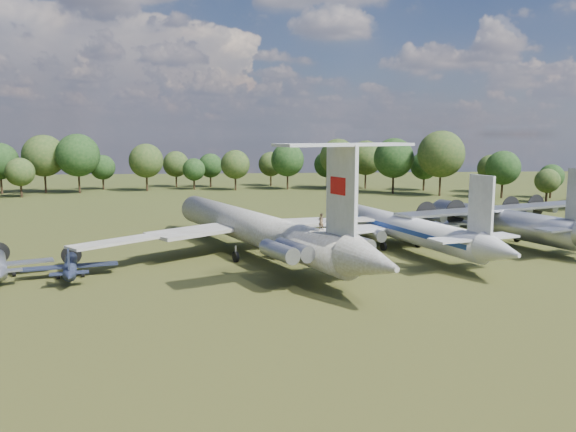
{
  "coord_description": "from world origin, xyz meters",
  "views": [
    {
      "loc": [
        1.9,
        -66.49,
        14.85
      ],
      "look_at": [
        8.09,
        0.78,
        5.0
      ],
      "focal_mm": 35.0,
      "sensor_mm": 36.0,
      "label": 1
    }
  ],
  "objects_px": {
    "person_on_il62": "(321,222)",
    "il62_airliner": "(252,234)",
    "an12_transport": "(500,225)",
    "tu104_jet": "(397,231)",
    "small_prop_west": "(70,269)"
  },
  "relations": [
    {
      "from": "tu104_jet",
      "to": "person_on_il62",
      "type": "distance_m",
      "value": 21.97
    },
    {
      "from": "tu104_jet",
      "to": "small_prop_west",
      "type": "xyz_separation_m",
      "value": [
        -38.42,
        -12.32,
        -1.3
      ]
    },
    {
      "from": "tu104_jet",
      "to": "person_on_il62",
      "type": "height_order",
      "value": "person_on_il62"
    },
    {
      "from": "il62_airliner",
      "to": "tu104_jet",
      "type": "height_order",
      "value": "il62_airliner"
    },
    {
      "from": "tu104_jet",
      "to": "person_on_il62",
      "type": "xyz_separation_m",
      "value": [
        -12.81,
        -17.38,
        4.09
      ]
    },
    {
      "from": "tu104_jet",
      "to": "small_prop_west",
      "type": "relative_size",
      "value": 3.47
    },
    {
      "from": "small_prop_west",
      "to": "person_on_il62",
      "type": "distance_m",
      "value": 26.66
    },
    {
      "from": "il62_airliner",
      "to": "person_on_il62",
      "type": "xyz_separation_m",
      "value": [
        6.37,
        -14.04,
        3.59
      ]
    },
    {
      "from": "il62_airliner",
      "to": "small_prop_west",
      "type": "bearing_deg",
      "value": -179.36
    },
    {
      "from": "il62_airliner",
      "to": "small_prop_west",
      "type": "distance_m",
      "value": 21.32
    },
    {
      "from": "small_prop_west",
      "to": "person_on_il62",
      "type": "relative_size",
      "value": 7.74
    },
    {
      "from": "il62_airliner",
      "to": "an12_transport",
      "type": "xyz_separation_m",
      "value": [
        34.5,
        5.65,
        -0.39
      ]
    },
    {
      "from": "an12_transport",
      "to": "person_on_il62",
      "type": "height_order",
      "value": "person_on_il62"
    },
    {
      "from": "il62_airliner",
      "to": "small_prop_west",
      "type": "relative_size",
      "value": 4.33
    },
    {
      "from": "person_on_il62",
      "to": "il62_airliner",
      "type": "bearing_deg",
      "value": -94.25
    }
  ]
}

